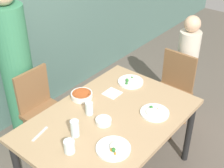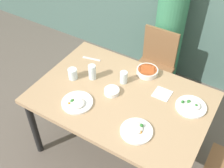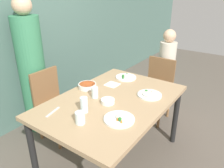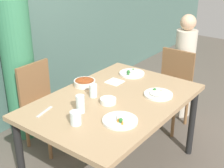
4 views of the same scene
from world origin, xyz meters
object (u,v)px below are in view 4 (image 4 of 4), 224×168
(chair_child_spot, at_px, (171,87))
(person_child, at_px, (184,70))
(glass_water_tall, at_px, (93,91))
(plate_rice_adult, at_px, (121,120))
(person_adult, at_px, (19,66))
(chair_adult_spot, at_px, (44,103))
(bowl_curry, at_px, (85,83))

(chair_child_spot, bearing_deg, person_child, 90.00)
(glass_water_tall, bearing_deg, plate_rice_adult, -114.57)
(person_adult, height_order, person_child, person_adult)
(chair_child_spot, xyz_separation_m, person_child, (0.29, 0.00, 0.11))
(chair_adult_spot, relative_size, glass_water_tall, 7.57)
(bowl_curry, bearing_deg, plate_rice_adult, -116.81)
(chair_adult_spot, relative_size, person_adult, 0.51)
(person_child, distance_m, bowl_curry, 1.36)
(chair_adult_spot, relative_size, bowl_curry, 4.40)
(bowl_curry, xyz_separation_m, glass_water_tall, (-0.13, -0.21, 0.03))
(chair_adult_spot, height_order, plate_rice_adult, chair_adult_spot)
(chair_child_spot, distance_m, person_child, 0.31)
(person_adult, bearing_deg, bowl_curry, -81.80)
(bowl_curry, relative_size, plate_rice_adult, 0.76)
(chair_child_spot, height_order, plate_rice_adult, chair_child_spot)
(chair_child_spot, height_order, person_adult, person_adult)
(person_child, bearing_deg, chair_child_spot, -180.00)
(person_adult, bearing_deg, plate_rice_adult, -98.21)
(person_child, bearing_deg, bowl_curry, 163.96)
(chair_adult_spot, bearing_deg, glass_water_tall, -91.08)
(chair_child_spot, bearing_deg, bowl_curry, -110.32)
(person_child, relative_size, bowl_curry, 6.27)
(chair_child_spot, xyz_separation_m, bowl_curry, (-1.01, 0.37, 0.30))
(chair_child_spot, relative_size, glass_water_tall, 7.57)
(person_adult, xyz_separation_m, bowl_curry, (0.11, -0.79, -0.01))
(chair_child_spot, height_order, person_child, person_child)
(bowl_curry, relative_size, glass_water_tall, 1.72)
(glass_water_tall, bearing_deg, person_adult, 89.28)
(chair_child_spot, xyz_separation_m, person_adult, (-1.12, 1.16, 0.32))
(person_child, height_order, bowl_curry, person_child)
(chair_child_spot, distance_m, plate_rice_adult, 1.38)
(plate_rice_adult, bearing_deg, person_adult, 81.79)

